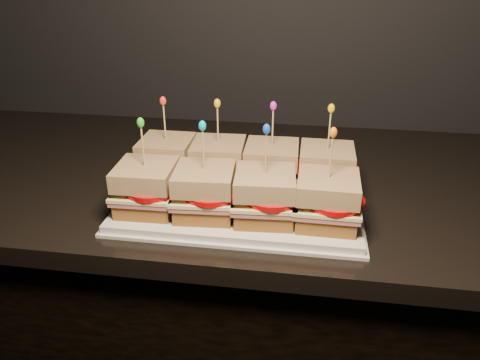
# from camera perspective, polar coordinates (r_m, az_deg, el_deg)

# --- Properties ---
(cabinet) EXTENTS (2.38, 0.62, 0.85)m
(cabinet) POSITION_cam_1_polar(r_m,az_deg,el_deg) (1.28, -6.38, -17.75)
(cabinet) COLOR black
(cabinet) RESTS_ON ground
(granite_slab) EXTENTS (2.42, 0.66, 0.04)m
(granite_slab) POSITION_cam_1_polar(r_m,az_deg,el_deg) (1.02, -7.60, 0.51)
(granite_slab) COLOR black
(granite_slab) RESTS_ON cabinet
(platter) EXTENTS (0.42, 0.26, 0.02)m
(platter) POSITION_cam_1_polar(r_m,az_deg,el_deg) (0.85, 0.00, -2.79)
(platter) COLOR white
(platter) RESTS_ON granite_slab
(platter_rim) EXTENTS (0.43, 0.27, 0.01)m
(platter_rim) POSITION_cam_1_polar(r_m,az_deg,el_deg) (0.85, 0.00, -3.14)
(platter_rim) COLOR white
(platter_rim) RESTS_ON granite_slab
(sandwich_0_bread_bot) EXTENTS (0.09, 0.09, 0.03)m
(sandwich_0_bread_bot) POSITION_cam_1_polar(r_m,az_deg,el_deg) (0.92, -8.74, 0.92)
(sandwich_0_bread_bot) COLOR #5D3012
(sandwich_0_bread_bot) RESTS_ON platter
(sandwich_0_ham) EXTENTS (0.10, 0.10, 0.01)m
(sandwich_0_ham) POSITION_cam_1_polar(r_m,az_deg,el_deg) (0.92, -8.81, 1.89)
(sandwich_0_ham) COLOR #B3595D
(sandwich_0_ham) RESTS_ON sandwich_0_bread_bot
(sandwich_0_cheese) EXTENTS (0.11, 0.10, 0.01)m
(sandwich_0_cheese) POSITION_cam_1_polar(r_m,az_deg,el_deg) (0.91, -8.84, 2.29)
(sandwich_0_cheese) COLOR #FFF4A6
(sandwich_0_cheese) RESTS_ON sandwich_0_ham
(sandwich_0_tomato) EXTENTS (0.09, 0.09, 0.01)m
(sandwich_0_tomato) POSITION_cam_1_polar(r_m,az_deg,el_deg) (0.90, -8.25, 2.53)
(sandwich_0_tomato) COLOR red
(sandwich_0_tomato) RESTS_ON sandwich_0_cheese
(sandwich_0_bread_top) EXTENTS (0.10, 0.10, 0.03)m
(sandwich_0_bread_top) POSITION_cam_1_polar(r_m,az_deg,el_deg) (0.90, -8.96, 3.93)
(sandwich_0_bread_top) COLOR brown
(sandwich_0_bread_top) RESTS_ON sandwich_0_tomato
(sandwich_0_pick) EXTENTS (0.00, 0.00, 0.09)m
(sandwich_0_pick) POSITION_cam_1_polar(r_m,az_deg,el_deg) (0.89, -9.17, 6.71)
(sandwich_0_pick) COLOR tan
(sandwich_0_pick) RESTS_ON sandwich_0_bread_top
(sandwich_0_frill) EXTENTS (0.01, 0.01, 0.02)m
(sandwich_0_frill) POSITION_cam_1_polar(r_m,az_deg,el_deg) (0.87, -9.38, 9.50)
(sandwich_0_frill) COLOR red
(sandwich_0_frill) RESTS_ON sandwich_0_pick
(sandwich_1_bread_bot) EXTENTS (0.10, 0.10, 0.03)m
(sandwich_1_bread_bot) POSITION_cam_1_polar(r_m,az_deg,el_deg) (0.90, -2.59, 0.52)
(sandwich_1_bread_bot) COLOR #5D3012
(sandwich_1_bread_bot) RESTS_ON platter
(sandwich_1_ham) EXTENTS (0.11, 0.11, 0.01)m
(sandwich_1_ham) POSITION_cam_1_polar(r_m,az_deg,el_deg) (0.89, -2.62, 1.51)
(sandwich_1_ham) COLOR #B3595D
(sandwich_1_ham) RESTS_ON sandwich_1_bread_bot
(sandwich_1_cheese) EXTENTS (0.11, 0.11, 0.01)m
(sandwich_1_cheese) POSITION_cam_1_polar(r_m,az_deg,el_deg) (0.89, -2.62, 1.92)
(sandwich_1_cheese) COLOR #FFF4A6
(sandwich_1_cheese) RESTS_ON sandwich_1_ham
(sandwich_1_tomato) EXTENTS (0.09, 0.09, 0.01)m
(sandwich_1_tomato) POSITION_cam_1_polar(r_m,az_deg,el_deg) (0.88, -1.94, 2.16)
(sandwich_1_tomato) COLOR red
(sandwich_1_tomato) RESTS_ON sandwich_1_cheese
(sandwich_1_bread_top) EXTENTS (0.10, 0.10, 0.03)m
(sandwich_1_bread_top) POSITION_cam_1_polar(r_m,az_deg,el_deg) (0.88, -2.66, 3.61)
(sandwich_1_bread_top) COLOR brown
(sandwich_1_bread_top) RESTS_ON sandwich_1_tomato
(sandwich_1_pick) EXTENTS (0.00, 0.00, 0.09)m
(sandwich_1_pick) POSITION_cam_1_polar(r_m,az_deg,el_deg) (0.86, -2.73, 6.46)
(sandwich_1_pick) COLOR tan
(sandwich_1_pick) RESTS_ON sandwich_1_bread_top
(sandwich_1_frill) EXTENTS (0.01, 0.01, 0.02)m
(sandwich_1_frill) POSITION_cam_1_polar(r_m,az_deg,el_deg) (0.85, -2.79, 9.32)
(sandwich_1_frill) COLOR gold
(sandwich_1_frill) RESTS_ON sandwich_1_pick
(sandwich_2_bread_bot) EXTENTS (0.10, 0.10, 0.03)m
(sandwich_2_bread_bot) POSITION_cam_1_polar(r_m,az_deg,el_deg) (0.89, 3.80, 0.10)
(sandwich_2_bread_bot) COLOR #5D3012
(sandwich_2_bread_bot) RESTS_ON platter
(sandwich_2_ham) EXTENTS (0.11, 0.10, 0.01)m
(sandwich_2_ham) POSITION_cam_1_polar(r_m,az_deg,el_deg) (0.88, 3.83, 1.10)
(sandwich_2_ham) COLOR #B3595D
(sandwich_2_ham) RESTS_ON sandwich_2_bread_bot
(sandwich_2_cheese) EXTENTS (0.11, 0.10, 0.01)m
(sandwich_2_cheese) POSITION_cam_1_polar(r_m,az_deg,el_deg) (0.88, 3.84, 1.52)
(sandwich_2_cheese) COLOR #FFF4A6
(sandwich_2_cheese) RESTS_ON sandwich_2_ham
(sandwich_2_tomato) EXTENTS (0.09, 0.09, 0.01)m
(sandwich_2_tomato) POSITION_cam_1_polar(r_m,az_deg,el_deg) (0.87, 4.61, 1.75)
(sandwich_2_tomato) COLOR red
(sandwich_2_tomato) RESTS_ON sandwich_2_cheese
(sandwich_2_bread_top) EXTENTS (0.10, 0.10, 0.03)m
(sandwich_2_bread_top) POSITION_cam_1_polar(r_m,az_deg,el_deg) (0.87, 3.90, 3.22)
(sandwich_2_bread_top) COLOR brown
(sandwich_2_bread_top) RESTS_ON sandwich_2_tomato
(sandwich_2_pick) EXTENTS (0.00, 0.00, 0.09)m
(sandwich_2_pick) POSITION_cam_1_polar(r_m,az_deg,el_deg) (0.85, 3.99, 6.11)
(sandwich_2_pick) COLOR tan
(sandwich_2_pick) RESTS_ON sandwich_2_bread_top
(sandwich_2_frill) EXTENTS (0.01, 0.01, 0.02)m
(sandwich_2_frill) POSITION_cam_1_polar(r_m,az_deg,el_deg) (0.83, 4.09, 9.01)
(sandwich_2_frill) COLOR #CE1CC1
(sandwich_2_frill) RESTS_ON sandwich_2_pick
(sandwich_3_bread_bot) EXTENTS (0.09, 0.09, 0.03)m
(sandwich_3_bread_bot) POSITION_cam_1_polar(r_m,az_deg,el_deg) (0.89, 10.29, -0.33)
(sandwich_3_bread_bot) COLOR #5D3012
(sandwich_3_bread_bot) RESTS_ON platter
(sandwich_3_ham) EXTENTS (0.10, 0.10, 0.01)m
(sandwich_3_ham) POSITION_cam_1_polar(r_m,az_deg,el_deg) (0.88, 10.37, 0.67)
(sandwich_3_ham) COLOR #B3595D
(sandwich_3_ham) RESTS_ON sandwich_3_bread_bot
(sandwich_3_cheese) EXTENTS (0.11, 0.10, 0.01)m
(sandwich_3_cheese) POSITION_cam_1_polar(r_m,az_deg,el_deg) (0.88, 10.41, 1.08)
(sandwich_3_cheese) COLOR #FFF4A6
(sandwich_3_cheese) RESTS_ON sandwich_3_ham
(sandwich_3_tomato) EXTENTS (0.09, 0.09, 0.01)m
(sandwich_3_tomato) POSITION_cam_1_polar(r_m,az_deg,el_deg) (0.87, 11.24, 1.31)
(sandwich_3_tomato) COLOR red
(sandwich_3_tomato) RESTS_ON sandwich_3_cheese
(sandwich_3_bread_top) EXTENTS (0.10, 0.10, 0.03)m
(sandwich_3_bread_top) POSITION_cam_1_polar(r_m,az_deg,el_deg) (0.86, 10.56, 2.79)
(sandwich_3_bread_top) COLOR brown
(sandwich_3_bread_top) RESTS_ON sandwich_3_tomato
(sandwich_3_pick) EXTENTS (0.00, 0.00, 0.09)m
(sandwich_3_pick) POSITION_cam_1_polar(r_m,az_deg,el_deg) (0.85, 10.81, 5.67)
(sandwich_3_pick) COLOR tan
(sandwich_3_pick) RESTS_ON sandwich_3_bread_top
(sandwich_3_frill) EXTENTS (0.01, 0.01, 0.02)m
(sandwich_3_frill) POSITION_cam_1_polar(r_m,az_deg,el_deg) (0.83, 11.07, 8.57)
(sandwich_3_frill) COLOR #FCB805
(sandwich_3_frill) RESTS_ON sandwich_3_pick
(sandwich_4_bread_bot) EXTENTS (0.10, 0.10, 0.03)m
(sandwich_4_bread_bot) POSITION_cam_1_polar(r_m,az_deg,el_deg) (0.82, -11.12, -2.64)
(sandwich_4_bread_bot) COLOR #5D3012
(sandwich_4_bread_bot) RESTS_ON platter
(sandwich_4_ham) EXTENTS (0.11, 0.10, 0.01)m
(sandwich_4_ham) POSITION_cam_1_polar(r_m,az_deg,el_deg) (0.81, -11.22, -1.58)
(sandwich_4_ham) COLOR #B3595D
(sandwich_4_ham) RESTS_ON sandwich_4_bread_bot
(sandwich_4_cheese) EXTENTS (0.11, 0.10, 0.01)m
(sandwich_4_cheese) POSITION_cam_1_polar(r_m,az_deg,el_deg) (0.81, -11.26, -1.14)
(sandwich_4_cheese) COLOR #FFF4A6
(sandwich_4_cheese) RESTS_ON sandwich_4_ham
(sandwich_4_tomato) EXTENTS (0.09, 0.09, 0.01)m
(sandwich_4_tomato) POSITION_cam_1_polar(r_m,az_deg,el_deg) (0.80, -10.63, -0.92)
(sandwich_4_tomato) COLOR red
(sandwich_4_tomato) RESTS_ON sandwich_4_cheese
(sandwich_4_bread_top) EXTENTS (0.10, 0.10, 0.03)m
(sandwich_4_bread_top) POSITION_cam_1_polar(r_m,az_deg,el_deg) (0.80, -11.44, 0.67)
(sandwich_4_bread_top) COLOR brown
(sandwich_4_bread_top) RESTS_ON sandwich_4_tomato
(sandwich_4_pick) EXTENTS (0.00, 0.00, 0.09)m
(sandwich_4_pick) POSITION_cam_1_polar(r_m,az_deg,el_deg) (0.78, -11.74, 3.75)
(sandwich_4_pick) COLOR tan
(sandwich_4_pick) RESTS_ON sandwich_4_bread_top
(sandwich_4_frill) EXTENTS (0.01, 0.01, 0.02)m
(sandwich_4_frill) POSITION_cam_1_polar(r_m,az_deg,el_deg) (0.76, -12.04, 6.87)
(sandwich_4_frill) COLOR green
(sandwich_4_frill) RESTS_ON sandwich_4_pick
(sandwich_5_bread_bot) EXTENTS (0.10, 0.10, 0.03)m
(sandwich_5_bread_bot) POSITION_cam_1_polar(r_m,az_deg,el_deg) (0.80, -4.24, -3.20)
(sandwich_5_bread_bot) COLOR #5D3012
(sandwich_5_bread_bot) RESTS_ON platter
(sandwich_5_ham) EXTENTS (0.11, 0.11, 0.01)m
(sandwich_5_ham) POSITION_cam_1_polar(r_m,az_deg,el_deg) (0.79, -4.28, -2.12)
(sandwich_5_ham) COLOR #B3595D
(sandwich_5_ham) RESTS_ON sandwich_5_bread_bot
(sandwich_5_cheese) EXTENTS (0.11, 0.11, 0.01)m
(sandwich_5_cheese) POSITION_cam_1_polar(r_m,az_deg,el_deg) (0.78, -4.30, -1.66)
(sandwich_5_cheese) COLOR #FFF4A6
(sandwich_5_cheese) RESTS_ON sandwich_5_ham
(sandwich_5_tomato) EXTENTS (0.09, 0.09, 0.01)m
(sandwich_5_tomato) POSITION_cam_1_polar(r_m,az_deg,el_deg) (0.77, -3.55, -1.44)
(sandwich_5_tomato) COLOR red
(sandwich_5_tomato) RESTS_ON sandwich_5_cheese
(sandwich_5_bread_top) EXTENTS (0.10, 0.10, 0.03)m
(sandwich_5_bread_top) POSITION_cam_1_polar(r_m,az_deg,el_deg) (0.77, -4.37, 0.20)
(sandwich_5_bread_top) COLOR brown
(sandwich_5_bread_top) RESTS_ON sandwich_5_tomato
(sandwich_5_pick) EXTENTS (0.00, 0.00, 0.09)m
(sandwich_5_pick) POSITION_cam_1_polar(r_m,az_deg,el_deg) (0.75, -4.49, 3.38)
(sandwich_5_pick) COLOR tan
(sandwich_5_pick) RESTS_ON sandwich_5_bread_top
(sandwich_5_frill) EXTENTS (0.01, 0.01, 0.02)m
(sandwich_5_frill) POSITION_cam_1_polar(r_m,az_deg,el_deg) (0.74, -4.61, 6.62)
(sandwich_5_frill) COLOR #03A9CA
(sandwich_5_frill) RESTS_ON sandwich_5_pick
(sandwich_6_bread_bot) EXTENTS (0.10, 0.10, 0.03)m
(sandwich_6_bread_bot) POSITION_cam_1_polar(r_m,az_deg,el_deg) (0.78, 3.00, -3.75)
(sandwich_6_bread_bot) COLOR #5D3012
(sandwich_6_bread_bot) RESTS_ON platter
(sandwich_6_ham) EXTENTS (0.11, 0.11, 0.01)m
(sandwich_6_ham) POSITION_cam_1_polar(r_m,az_deg,el_deg) (0.77, 3.02, -2.65)
(sandwich_6_ham) COLOR #B3595D
(sandwich_6_ham) RESTS_ON sandwich_6_bread_bot
(sandwich_6_cheese) EXTENTS (0.11, 0.11, 0.01)m
(sandwich_6_cheese) POSITION_cam_1_polar(r_m,az_deg,el_deg) (0.77, 3.04, -2.19)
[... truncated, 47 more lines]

